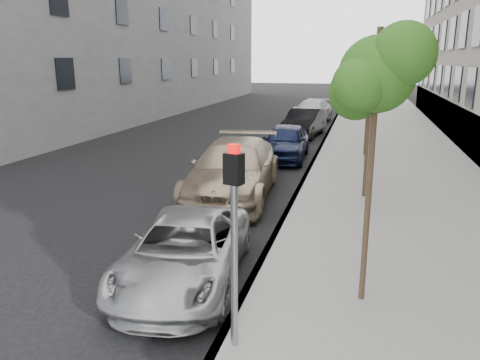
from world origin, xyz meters
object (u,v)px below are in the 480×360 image
at_px(sedan_black, 304,123).
at_px(tree_near, 379,75).
at_px(tree_far, 372,53).
at_px(minivan, 185,251).
at_px(suv, 234,169).
at_px(signal_pole, 234,224).
at_px(sedan_rear, 311,112).
at_px(sedan_blue, 285,142).
at_px(tree_mid, 372,86).

bearing_deg(sedan_black, tree_near, -73.40).
xyz_separation_m(tree_far, sedan_black, (-3.33, 5.28, -3.67)).
relative_size(minivan, suv, 0.75).
height_order(tree_near, signal_pole, tree_near).
relative_size(signal_pole, sedan_rear, 0.57).
distance_m(suv, sedan_blue, 6.02).
height_order(tree_near, sedan_black, tree_near).
bearing_deg(tree_far, tree_near, -90.00).
relative_size(tree_mid, suv, 0.70).
height_order(tree_near, minivan, tree_near).
bearing_deg(tree_mid, signal_pole, -102.18).
xyz_separation_m(tree_mid, tree_far, (-0.00, 6.50, 0.99)).
bearing_deg(tree_mid, sedan_blue, 121.55).
height_order(tree_mid, signal_pole, tree_mid).
height_order(tree_far, suv, tree_far).
distance_m(tree_mid, sedan_blue, 6.90).
height_order(signal_pole, sedan_black, signal_pole).
bearing_deg(sedan_blue, sedan_black, 88.26).
bearing_deg(tree_mid, tree_far, 90.00).
height_order(tree_far, sedan_black, tree_far).
xyz_separation_m(sedan_black, sedan_rear, (-0.24, 5.87, -0.01)).
relative_size(signal_pole, sedan_black, 0.64).
xyz_separation_m(suv, sedan_black, (0.65, 12.34, -0.10)).
xyz_separation_m(tree_near, minivan, (-3.33, 0.09, -3.32)).
xyz_separation_m(suv, sedan_rear, (0.41, 18.21, -0.11)).
distance_m(tree_near, minivan, 4.70).
bearing_deg(sedan_rear, sedan_black, -79.76).
height_order(tree_far, sedan_rear, tree_far).
height_order(tree_mid, suv, tree_mid).
relative_size(suv, sedan_black, 1.29).
bearing_deg(minivan, sedan_blue, 83.36).
distance_m(tree_mid, suv, 4.77).
bearing_deg(sedan_black, sedan_blue, -83.71).
bearing_deg(tree_near, minivan, 178.39).
height_order(tree_mid, tree_far, tree_far).
bearing_deg(suv, tree_mid, 3.60).
xyz_separation_m(tree_mid, sedan_rear, (-3.56, 17.64, -2.68)).
height_order(tree_near, tree_far, tree_far).
bearing_deg(minivan, tree_mid, 55.92).
xyz_separation_m(tree_near, suv, (-3.98, 5.93, -3.08)).
bearing_deg(sedan_rear, suv, -83.38).
distance_m(suv, sedan_rear, 18.22).
bearing_deg(suv, signal_pole, -78.96).
bearing_deg(signal_pole, minivan, 145.35).
height_order(signal_pole, sedan_rear, signal_pole).
xyz_separation_m(minivan, sedan_rear, (-0.24, 24.05, 0.13)).
distance_m(minivan, suv, 5.88).
distance_m(signal_pole, sedan_blue, 13.93).
bearing_deg(tree_far, sedan_black, 122.23).
bearing_deg(sedan_rear, tree_near, -73.67).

